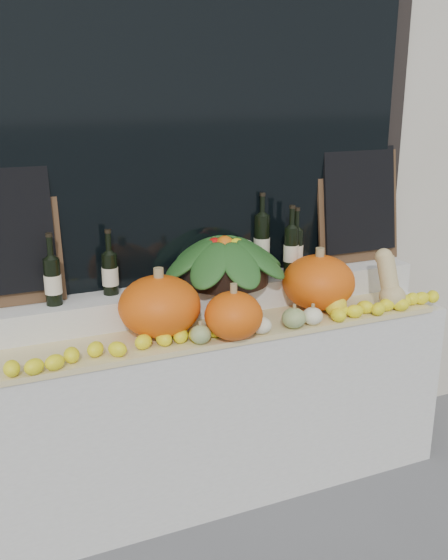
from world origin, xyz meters
The scene contains 18 objects.
storefront_facade centered at (0.00, 2.25, 2.25)m, with size 7.00×0.94×4.50m.
display_sill centered at (0.00, 1.52, 0.44)m, with size 2.30×0.55×0.88m, color silver.
rear_tier centered at (0.00, 1.68, 0.96)m, with size 2.30×0.25×0.16m, color silver.
straw_bedding centered at (0.00, 1.40, 0.89)m, with size 2.10×0.32×0.03m, color tan.
pumpkin_left centered at (-0.31, 1.45, 1.04)m, with size 0.37×0.37×0.27m, color #EC5B0C.
pumpkin_right centered at (0.52, 1.47, 1.04)m, with size 0.36×0.36×0.27m, color #EC5B0C.
pumpkin_center centered at (-0.03, 1.28, 1.01)m, with size 0.26×0.26×0.21m, color #EC5B0C.
butternut_squash centered at (0.86, 1.36, 1.03)m, with size 0.13×0.20×0.28m.
decorative_gourds centered at (0.20, 1.29, 0.96)m, with size 0.82×0.17×0.15m.
lemon_heap centered at (0.00, 1.29, 0.94)m, with size 2.20×0.16×0.06m, color #FFF61A, non-canonical shape.
produce_bowl centered at (0.09, 1.66, 1.16)m, with size 0.66×0.66×0.24m.
wine_bottle_far_left centered at (-0.73, 1.65, 1.15)m, with size 0.08×0.08×0.32m.
wine_bottle_near_left centered at (-0.47, 1.70, 1.14)m, with size 0.08×0.08×0.31m.
wine_bottle_tall centered at (0.34, 1.74, 1.19)m, with size 0.08×0.08×0.41m.
wine_bottle_near_right centered at (0.50, 1.67, 1.16)m, with size 0.08×0.08×0.34m.
wine_bottle_far_right centered at (0.46, 1.64, 1.17)m, with size 0.08×0.08×0.36m.
chalkboard_left centered at (-0.92, 1.74, 1.36)m, with size 0.50×0.12×0.62m.
chalkboard_right centered at (0.92, 1.74, 1.36)m, with size 0.50×0.12×0.62m.
Camera 1 is at (-1.08, -1.04, 1.97)m, focal length 40.00 mm.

